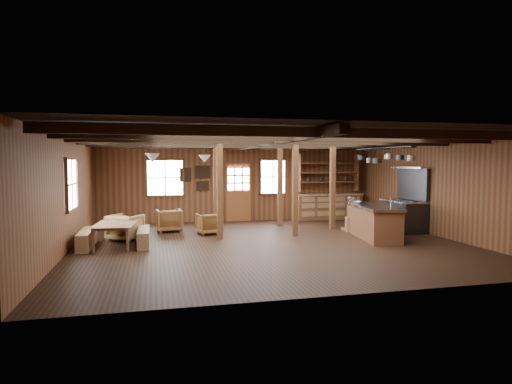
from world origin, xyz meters
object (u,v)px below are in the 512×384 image
armchair_a (169,220)px  armchair_b (209,224)px  kitchen_island (373,221)px  dining_table (118,235)px  armchair_c (125,227)px  commercial_range (405,210)px

armchair_a → armchair_b: armchair_a is taller
kitchen_island → armchair_b: 4.77m
armchair_a → kitchen_island: bearing=150.8°
armchair_a → armchair_b: 1.37m
dining_table → armchair_a: (1.36, 2.06, 0.05)m
armchair_a → armchair_c: 1.73m
kitchen_island → dining_table: 6.96m
kitchen_island → armchair_b: kitchen_island is taller
kitchen_island → armchair_a: bearing=165.3°
commercial_range → dining_table: commercial_range is taller
commercial_range → armchair_c: 8.42m
commercial_range → armchair_a: bearing=168.0°
dining_table → armchair_a: 2.47m
commercial_range → armchair_c: commercial_range is taller
armchair_a → armchair_b: (1.14, -0.75, -0.03)m
dining_table → armchair_a: bearing=-28.2°
commercial_range → dining_table: (-8.55, -0.53, -0.34)m
kitchen_island → armchair_b: (-4.45, 1.69, -0.17)m
kitchen_island → dining_table: size_ratio=1.52×
armchair_a → armchair_c: size_ratio=0.96×
kitchen_island → armchair_c: kitchen_island is taller
commercial_range → armchair_c: bearing=177.9°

